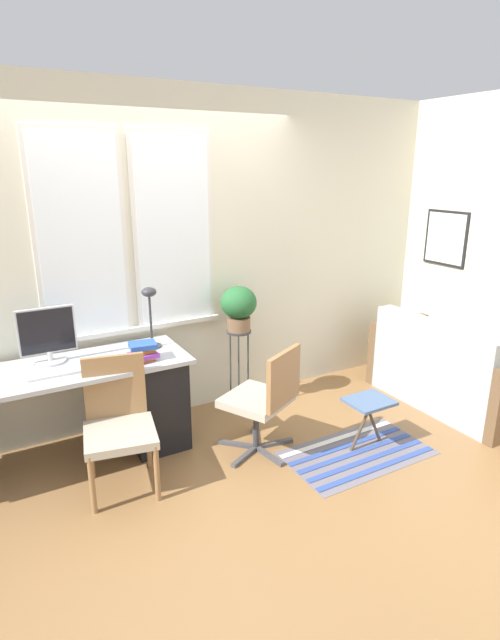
# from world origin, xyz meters

# --- Properties ---
(ground_plane) EXTENTS (14.00, 14.00, 0.00)m
(ground_plane) POSITION_xyz_m (0.00, 0.00, 0.00)
(ground_plane) COLOR olive
(wall_back_with_window) EXTENTS (9.00, 0.12, 2.70)m
(wall_back_with_window) POSITION_xyz_m (-0.01, 0.72, 1.36)
(wall_back_with_window) COLOR beige
(wall_back_with_window) RESTS_ON ground_plane
(wall_right_with_picture) EXTENTS (0.08, 9.00, 2.70)m
(wall_right_with_picture) POSITION_xyz_m (2.83, 0.00, 1.35)
(wall_right_with_picture) COLOR beige
(wall_right_with_picture) RESTS_ON ground_plane
(desk) EXTENTS (2.11, 0.64, 0.75)m
(desk) POSITION_xyz_m (-1.00, 0.32, 0.40)
(desk) COLOR #B2B7BC
(desk) RESTS_ON ground_plane
(monitor) EXTENTS (0.39, 0.21, 0.40)m
(monitor) POSITION_xyz_m (-0.88, 0.47, 0.94)
(monitor) COLOR silver
(monitor) RESTS_ON desk
(keyboard) EXTENTS (0.38, 0.13, 0.02)m
(keyboard) POSITION_xyz_m (-0.88, 0.22, 0.75)
(keyboard) COLOR silver
(keyboard) RESTS_ON desk
(mouse) EXTENTS (0.04, 0.07, 0.03)m
(mouse) POSITION_xyz_m (-0.63, 0.20, 0.76)
(mouse) COLOR black
(mouse) RESTS_ON desk
(desk_lamp) EXTENTS (0.15, 0.15, 0.47)m
(desk_lamp) POSITION_xyz_m (-0.14, 0.42, 1.07)
(desk_lamp) COLOR #2D2D33
(desk_lamp) RESTS_ON desk
(book_stack) EXTENTS (0.21, 0.19, 0.13)m
(book_stack) POSITION_xyz_m (-0.29, 0.18, 0.81)
(book_stack) COLOR orange
(book_stack) RESTS_ON desk
(desk_chair_wooden) EXTENTS (0.53, 0.53, 0.88)m
(desk_chair_wooden) POSITION_xyz_m (-0.57, -0.12, 0.46)
(desk_chair_wooden) COLOR olive
(desk_chair_wooden) RESTS_ON ground_plane
(office_chair_swivel) EXTENTS (0.61, 0.61, 0.85)m
(office_chair_swivel) POSITION_xyz_m (0.47, -0.26, 0.45)
(office_chair_swivel) COLOR #47474C
(office_chair_swivel) RESTS_ON ground_plane
(couch_loveseat) EXTENTS (0.71, 1.43, 0.81)m
(couch_loveseat) POSITION_xyz_m (2.34, -0.38, 0.28)
(couch_loveseat) COLOR #9EA8B2
(couch_loveseat) RESTS_ON ground_plane
(plant_stand) EXTENTS (0.21, 0.21, 0.73)m
(plant_stand) POSITION_xyz_m (0.65, 0.47, 0.61)
(plant_stand) COLOR #333338
(plant_stand) RESTS_ON ground_plane
(potted_plant) EXTENTS (0.31, 0.31, 0.39)m
(potted_plant) POSITION_xyz_m (0.65, 0.47, 0.95)
(potted_plant) COLOR brown
(potted_plant) RESTS_ON plant_stand
(floor_rug_striped) EXTENTS (1.11, 0.63, 0.01)m
(floor_rug_striped) POSITION_xyz_m (1.08, -0.63, 0.00)
(floor_rug_striped) COLOR slate
(floor_rug_striped) RESTS_ON ground_plane
(folding_stool) EXTENTS (0.33, 0.28, 0.40)m
(folding_stool) POSITION_xyz_m (1.21, -0.58, 0.35)
(folding_stool) COLOR slate
(folding_stool) RESTS_ON ground_plane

